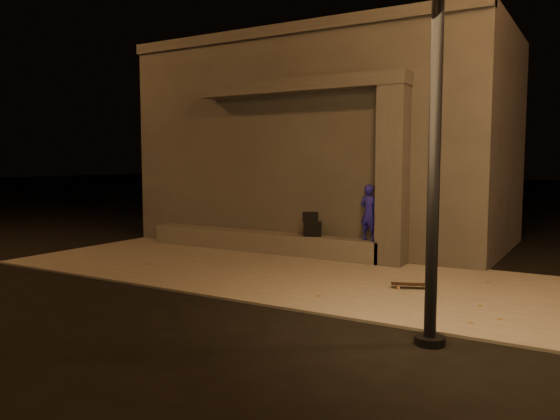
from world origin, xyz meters
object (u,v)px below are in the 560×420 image
Objects in this scene: skateboarder at (369,213)px; backpack at (312,228)px; skateboard at (413,285)px; column at (393,176)px.

backpack is at bearing 11.65° from skateboarder.
backpack is 3.46m from skateboard.
column is 3.07× the size of skateboarder.
column is 2.16m from backpack.
skateboard is (1.03, -1.87, -1.74)m from column.
column is at bearing 97.49° from skateboard.
skateboarder is at bearing 180.00° from column.
backpack is at bearing 180.00° from column.
backpack is at bearing 125.37° from skateboard.
backpack is (-1.32, 0.00, -0.40)m from skateboarder.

